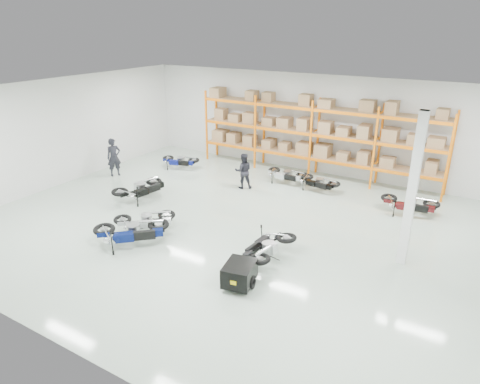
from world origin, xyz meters
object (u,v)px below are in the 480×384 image
Objects in this scene: moto_back_a at (179,159)px; person_back at (243,171)px; person_left at (114,157)px; moto_back_b at (286,172)px; moto_black_far_left at (141,186)px; trailer at (240,274)px; moto_touring_right at (267,243)px; moto_back_d at (410,201)px; moto_silver_left at (145,217)px; moto_blue_centre at (131,227)px; moto_back_c at (318,180)px.

moto_back_a is 1.06× the size of person_back.
person_back is (5.90, 1.63, -0.11)m from person_left.
moto_back_b is 1.07× the size of person_back.
person_left reaches higher than moto_black_far_left.
moto_back_a reaches higher than trailer.
moto_black_far_left is 7.23m from trailer.
moto_touring_right is at bearing -79.88° from person_left.
person_back is at bearing 140.01° from moto_back_b.
moto_back_a is 4.05m from person_back.
moto_back_d is (5.32, -0.71, 0.04)m from moto_back_b.
moto_silver_left is 1.09× the size of moto_back_a.
trailer is 0.94× the size of person_left.
moto_back_a is 3.03m from person_left.
moto_back_d reaches higher than moto_back_a.
moto_back_a is at bearing -61.95° from moto_black_far_left.
moto_blue_centre is 1.26× the size of moto_back_a.
person_back reaches higher than moto_back_d.
moto_blue_centre is 1.15× the size of moto_back_d.
moto_touring_right is 6.18m from moto_back_c.
person_left is at bearing 120.34° from moto_back_c.
moto_back_d is at bearing -96.67° from moto_back_b.
moto_back_c is at bearing -129.78° from moto_black_far_left.
moto_back_a is 5.34m from moto_back_b.
moto_black_far_left is 1.09× the size of moto_back_d.
person_left is (-9.53, 3.16, 0.31)m from moto_touring_right.
person_back is (0.48, 6.17, 0.14)m from moto_blue_centre.
person_left reaches higher than moto_back_a.
trailer is 1.03× the size of moto_back_c.
person_back reaches higher than moto_black_far_left.
moto_silver_left is 4.51m from trailer.
moto_silver_left is 5.32m from person_back.
person_back is (2.85, 3.19, 0.17)m from moto_black_far_left.
moto_touring_right is 1.05× the size of person_left.
moto_black_far_left is at bearing 170.36° from moto_touring_right.
moto_black_far_left is 1.19× the size of moto_back_b.
person_left is at bearing 93.02° from moto_back_d.
moto_blue_centre reaches higher than moto_back_a.
person_left is at bearing 7.53° from moto_blue_centre.
moto_blue_centre is at bearing -168.07° from moto_back_a.
moto_touring_right is at bearing -140.94° from moto_back_a.
moto_touring_right is 6.02m from person_back.
moto_back_c is (6.83, 0.65, -0.01)m from moto_back_a.
moto_black_far_left is 10.27m from moto_back_d.
moto_silver_left is 9.52m from moto_back_d.
moto_back_d is 1.02× the size of person_left.
moto_back_c is at bearing -66.41° from moto_blue_centre.
person_left is (-5.43, 4.54, 0.25)m from moto_blue_centre.
moto_back_b is 0.94× the size of person_left.
moto_silver_left is 1.08× the size of trailer.
trailer is (4.10, -0.22, -0.23)m from moto_blue_centre.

